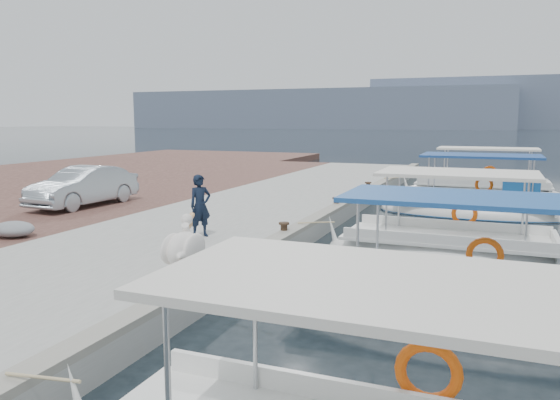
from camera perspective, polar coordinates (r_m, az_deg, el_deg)
The scene contains 13 objects.
ground at distance 13.02m, azimuth -0.56°, elevation -7.20°, with size 400.00×400.00×0.00m, color black.
concrete_quay at distance 18.61m, azimuth -3.27°, elevation -1.65°, with size 6.00×40.00×0.50m, color #9B9B96.
quay_curb at distance 17.58m, azimuth 4.96°, elevation -1.24°, with size 0.44×40.00×0.12m, color gray.
cobblestone_strip at distance 21.19m, azimuth -15.63°, elevation -0.71°, with size 4.00×40.00×0.50m, color #4F2F2A.
fishing_caique_b at distance 10.19m, azimuth 18.53°, elevation -11.43°, with size 7.52×2.23×2.83m.
fishing_caique_c at distance 14.48m, azimuth 17.12°, elevation -5.46°, with size 6.29×2.50×2.83m.
fishing_caique_d at distance 21.45m, azimuth 19.85°, elevation -0.95°, with size 6.92×2.61×2.83m.
fishing_caique_e at distance 26.64m, azimuth 20.28°, elevation 0.62°, with size 7.17×2.19×2.83m.
mooring_bollards at distance 14.34m, azimuth 0.42°, elevation -2.88°, with size 0.28×20.28×0.33m.
pelican at distance 10.43m, azimuth -10.00°, elevation -4.94°, with size 0.87×1.54×1.20m.
fisherman at distance 14.15m, azimuth -8.33°, elevation -0.61°, with size 0.59×0.39×1.61m, color black.
parked_car at distance 20.24m, azimuth -19.85°, elevation 1.35°, with size 1.45×4.17×1.37m, color #A2AEB9.
tarp_bundle at distance 15.68m, azimuth -26.07°, elevation -2.75°, with size 1.10×0.90×0.40m, color gray.
Camera 1 is at (4.76, -11.60, 3.51)m, focal length 35.00 mm.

